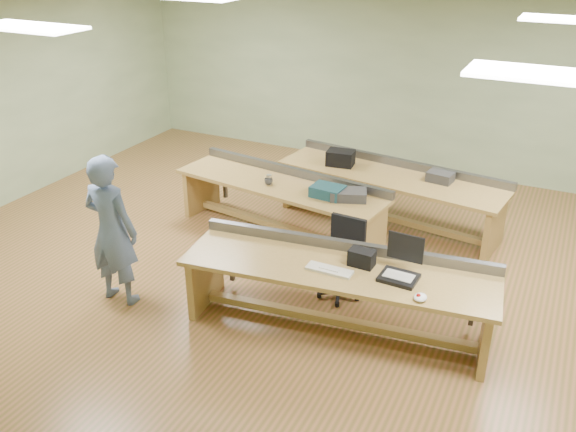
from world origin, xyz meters
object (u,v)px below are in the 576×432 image
(camera_bag, at_px, (362,258))
(laptop_base, at_px, (399,278))
(mug, at_px, (269,181))
(workbench_back, at_px, (390,186))
(workbench_front, at_px, (338,281))
(parts_bin_grey, at_px, (348,195))
(parts_bin_teal, at_px, (328,191))
(workbench_mid, at_px, (281,195))
(task_chair, at_px, (341,268))
(person, at_px, (112,230))
(drinks_can, at_px, (269,179))

(camera_bag, bearing_deg, laptop_base, -10.66)
(mug, bearing_deg, workbench_back, 38.30)
(workbench_front, height_order, workbench_back, same)
(camera_bag, distance_m, mug, 2.38)
(workbench_front, relative_size, parts_bin_grey, 7.27)
(parts_bin_teal, bearing_deg, workbench_front, -63.60)
(workbench_mid, height_order, task_chair, task_chair)
(parts_bin_grey, bearing_deg, parts_bin_teal, -173.29)
(workbench_back, bearing_deg, workbench_front, -76.43)
(workbench_back, bearing_deg, task_chair, -80.09)
(workbench_mid, distance_m, parts_bin_grey, 1.05)
(person, distance_m, parts_bin_teal, 2.73)
(workbench_front, distance_m, drinks_can, 2.33)
(laptop_base, relative_size, camera_bag, 1.42)
(laptop_base, bearing_deg, mug, 147.67)
(drinks_can, bearing_deg, person, -109.80)
(mug, distance_m, drinks_can, 0.03)
(drinks_can, bearing_deg, camera_bag, -39.05)
(workbench_back, xyz_separation_m, person, (-2.17, -3.28, 0.32))
(workbench_back, xyz_separation_m, laptop_base, (0.91, -2.68, 0.21))
(person, distance_m, task_chair, 2.61)
(laptop_base, bearing_deg, person, -166.43)
(laptop_base, xyz_separation_m, task_chair, (-0.83, 0.60, -0.43))
(workbench_front, xyz_separation_m, workbench_back, (-0.28, 2.69, 0.00))
(workbench_front, relative_size, workbench_back, 1.00)
(parts_bin_grey, bearing_deg, drinks_can, 179.73)
(person, relative_size, parts_bin_teal, 4.35)
(task_chair, height_order, drinks_can, task_chair)
(workbench_front, distance_m, parts_bin_grey, 1.71)
(workbench_mid, xyz_separation_m, mug, (-0.12, -0.13, 0.23))
(person, bearing_deg, drinks_can, -110.68)
(workbench_front, distance_m, camera_bag, 0.36)
(workbench_front, xyz_separation_m, person, (-2.45, -0.59, 0.32))
(task_chair, distance_m, parts_bin_teal, 1.23)
(workbench_front, height_order, parts_bin_grey, parts_bin_grey)
(person, height_order, laptop_base, person)
(drinks_can, bearing_deg, parts_bin_grey, -0.27)
(workbench_front, height_order, workbench_mid, same)
(workbench_back, bearing_deg, laptop_base, -63.58)
(laptop_base, bearing_deg, parts_bin_grey, 128.05)
(parts_bin_grey, relative_size, mug, 4.04)
(workbench_mid, distance_m, workbench_back, 1.58)
(workbench_mid, relative_size, parts_bin_grey, 6.84)
(drinks_can, bearing_deg, task_chair, -34.69)
(workbench_mid, relative_size, drinks_can, 23.46)
(workbench_front, bearing_deg, mug, 128.92)
(workbench_mid, distance_m, person, 2.52)
(workbench_front, bearing_deg, workbench_back, 88.91)
(camera_bag, distance_m, parts_bin_teal, 1.77)
(parts_bin_teal, relative_size, mug, 3.58)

